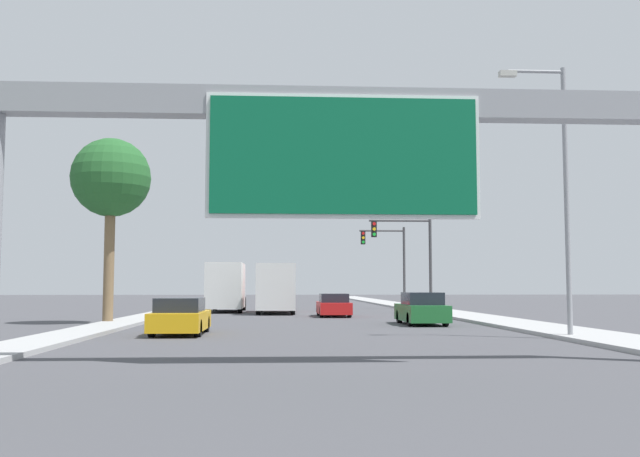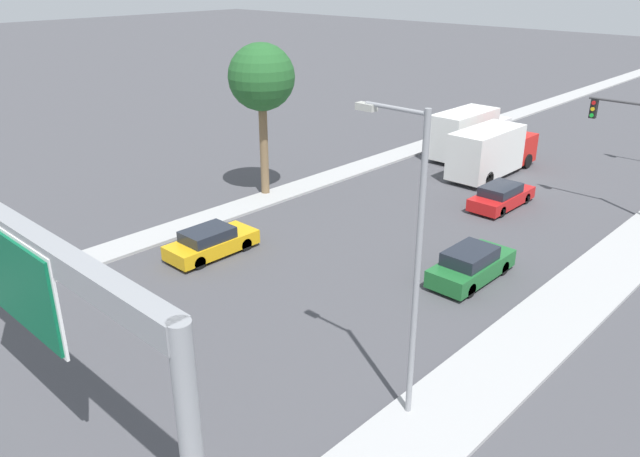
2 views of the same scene
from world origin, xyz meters
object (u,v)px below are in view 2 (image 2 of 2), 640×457
at_px(sign_gantry, 13,263).
at_px(car_far_right, 471,265).
at_px(car_mid_right, 501,196).
at_px(truck_box_secondary, 469,133).
at_px(traffic_light_near_intersection, 636,138).
at_px(car_mid_center, 211,242).
at_px(palm_tree_background, 261,79).
at_px(truck_box_primary, 492,151).
at_px(street_lamp_right, 411,250).

xyz_separation_m(sign_gantry, car_far_right, (5.25, 17.01, -4.39)).
bearing_deg(sign_gantry, car_mid_right, 86.19).
distance_m(truck_box_secondary, traffic_light_near_intersection, 13.38).
height_order(car_mid_right, car_mid_center, car_mid_center).
height_order(sign_gantry, palm_tree_background, palm_tree_background).
bearing_deg(truck_box_secondary, sign_gantry, -81.27).
bearing_deg(traffic_light_near_intersection, car_mid_center, -122.74).
height_order(car_mid_center, traffic_light_near_intersection, traffic_light_near_intersection).
bearing_deg(truck_box_primary, sign_gantry, -86.79).
relative_size(palm_tree_background, street_lamp_right, 0.94).
bearing_deg(car_mid_right, traffic_light_near_intersection, 35.08).
bearing_deg(car_mid_center, truck_box_primary, 80.32).
bearing_deg(traffic_light_near_intersection, truck_box_primary, 172.79).
relative_size(traffic_light_near_intersection, street_lamp_right, 0.67).
height_order(sign_gantry, car_far_right, sign_gantry).
height_order(car_mid_right, palm_tree_background, palm_tree_background).
bearing_deg(palm_tree_background, car_mid_center, -59.29).
distance_m(car_mid_right, car_mid_center, 17.06).
distance_m(truck_box_secondary, street_lamp_right, 30.03).
relative_size(car_mid_right, car_far_right, 1.02).
relative_size(car_mid_right, truck_box_secondary, 0.61).
bearing_deg(car_mid_right, car_mid_center, -114.23).
bearing_deg(street_lamp_right, car_mid_right, 109.55).
distance_m(car_mid_center, palm_tree_background, 10.87).
distance_m(sign_gantry, palm_tree_background, 20.81).
bearing_deg(palm_tree_background, sign_gantry, -61.92).
relative_size(car_far_right, traffic_light_near_intersection, 0.72).
bearing_deg(car_far_right, traffic_light_near_intersection, 81.44).
xyz_separation_m(car_far_right, truck_box_primary, (-7.00, 14.22, 0.94)).
bearing_deg(traffic_light_near_intersection, car_far_right, -98.56).
distance_m(car_far_right, truck_box_secondary, 20.17).
height_order(traffic_light_near_intersection, street_lamp_right, street_lamp_right).
distance_m(sign_gantry, car_mid_center, 12.72).
xyz_separation_m(truck_box_secondary, palm_tree_background, (-4.51, -15.91, 5.28)).
xyz_separation_m(car_far_right, truck_box_secondary, (-10.50, 17.19, 1.01)).
relative_size(car_far_right, street_lamp_right, 0.49).
xyz_separation_m(car_mid_right, street_lamp_right, (6.59, -18.55, 4.92)).
bearing_deg(sign_gantry, truck_box_secondary, 98.73).
bearing_deg(palm_tree_background, car_far_right, -4.86).
distance_m(car_far_right, traffic_light_near_intersection, 13.71).
xyz_separation_m(car_mid_right, palm_tree_background, (-11.51, -7.97, 6.35)).
bearing_deg(sign_gantry, truck_box_primary, 93.21).
bearing_deg(truck_box_secondary, truck_box_primary, -40.33).
xyz_separation_m(car_mid_right, car_mid_center, (-7.00, -15.55, 0.00)).
xyz_separation_m(car_far_right, palm_tree_background, (-15.01, 1.27, 6.29)).
height_order(sign_gantry, street_lamp_right, street_lamp_right).
height_order(car_far_right, palm_tree_background, palm_tree_background).
relative_size(car_far_right, truck_box_secondary, 0.60).
xyz_separation_m(car_mid_center, car_far_right, (10.50, 6.31, 0.06)).
bearing_deg(truck_box_secondary, street_lamp_right, -62.85).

